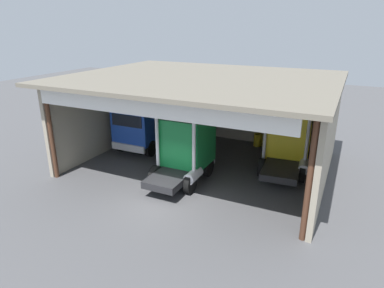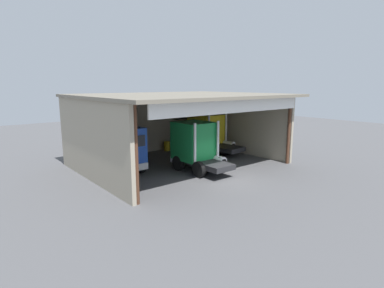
# 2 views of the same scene
# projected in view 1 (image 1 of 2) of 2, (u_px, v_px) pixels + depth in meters

# --- Properties ---
(ground_plane) EXTENTS (80.00, 80.00, 0.00)m
(ground_plane) POSITION_uv_depth(u_px,v_px,m) (157.00, 204.00, 15.87)
(ground_plane) COLOR #4C4C4F
(ground_plane) RESTS_ON ground
(workshop_shed) EXTENTS (14.30, 11.94, 5.36)m
(workshop_shed) POSITION_uv_depth(u_px,v_px,m) (210.00, 101.00, 19.86)
(workshop_shed) COLOR #9E937F
(workshop_shed) RESTS_ON ground
(truck_blue_center_bay) EXTENTS (2.75, 4.44, 3.24)m
(truck_blue_center_bay) POSITION_uv_depth(u_px,v_px,m) (141.00, 125.00, 22.12)
(truck_blue_center_bay) COLOR #1E47B7
(truck_blue_center_bay) RESTS_ON ground
(truck_green_right_bay) EXTENTS (2.50, 4.68, 3.58)m
(truck_green_right_bay) POSITION_uv_depth(u_px,v_px,m) (186.00, 147.00, 18.01)
(truck_green_right_bay) COLOR #197F3D
(truck_green_right_bay) RESTS_ON ground
(truck_yellow_left_bay) EXTENTS (2.91, 5.19, 3.54)m
(truck_yellow_left_bay) POSITION_uv_depth(u_px,v_px,m) (288.00, 139.00, 19.30)
(truck_yellow_left_bay) COLOR yellow
(truck_yellow_left_bay) RESTS_ON ground
(oil_drum) EXTENTS (0.58, 0.58, 0.87)m
(oil_drum) POSITION_uv_depth(u_px,v_px,m) (258.00, 140.00, 23.35)
(oil_drum) COLOR gold
(oil_drum) RESTS_ON ground
(tool_cart) EXTENTS (0.90, 0.60, 1.00)m
(tool_cart) POSITION_uv_depth(u_px,v_px,m) (194.00, 132.00, 24.90)
(tool_cart) COLOR black
(tool_cart) RESTS_ON ground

